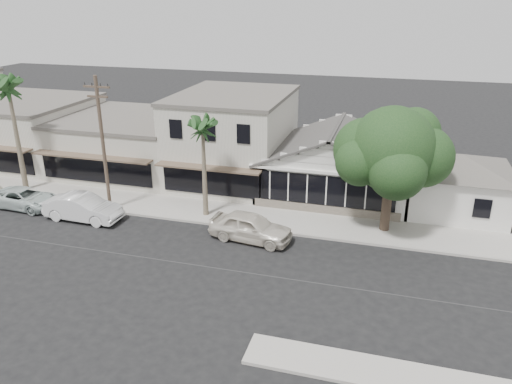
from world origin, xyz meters
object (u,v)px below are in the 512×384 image
(utility_pole, at_px, (103,142))
(shade_tree, at_px, (391,151))
(car_0, at_px, (251,227))
(car_2, at_px, (25,198))
(car_1, at_px, (83,208))

(utility_pole, relative_size, shade_tree, 1.16)
(utility_pole, height_order, car_0, utility_pole)
(utility_pole, relative_size, car_2, 1.86)
(car_0, height_order, car_1, car_0)
(car_1, relative_size, car_2, 1.05)
(car_1, bearing_deg, shade_tree, -77.29)
(utility_pole, xyz_separation_m, car_2, (-5.87, -1.08, -4.12))
(utility_pole, distance_m, car_2, 7.25)
(car_2, relative_size, shade_tree, 0.62)
(utility_pole, height_order, shade_tree, utility_pole)
(car_0, bearing_deg, car_2, 95.74)
(car_0, xyz_separation_m, car_2, (-16.16, 0.42, -0.17))
(car_0, bearing_deg, utility_pole, 88.91)
(car_0, distance_m, car_1, 11.17)
(utility_pole, distance_m, car_1, 4.40)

